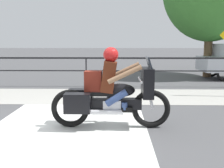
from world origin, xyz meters
TOP-DOWN VIEW (x-y plane):
  - ground_plane at (0.00, 0.00)m, footprint 120.00×120.00m
  - sidewalk_band at (0.00, 3.40)m, footprint 44.00×2.40m
  - crosswalk_band at (0.20, -0.20)m, footprint 3.04×6.00m
  - fence_railing at (0.00, 5.10)m, footprint 36.00×0.05m
  - motorcycle at (1.00, 0.29)m, footprint 2.32×0.76m

SIDE VIEW (x-z plane):
  - ground_plane at x=0.00m, z-range 0.00..0.00m
  - crosswalk_band at x=0.20m, z-range 0.00..0.01m
  - sidewalk_band at x=0.00m, z-range 0.00..0.01m
  - motorcycle at x=1.00m, z-range -0.10..1.46m
  - fence_railing at x=0.00m, z-range 0.31..1.40m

